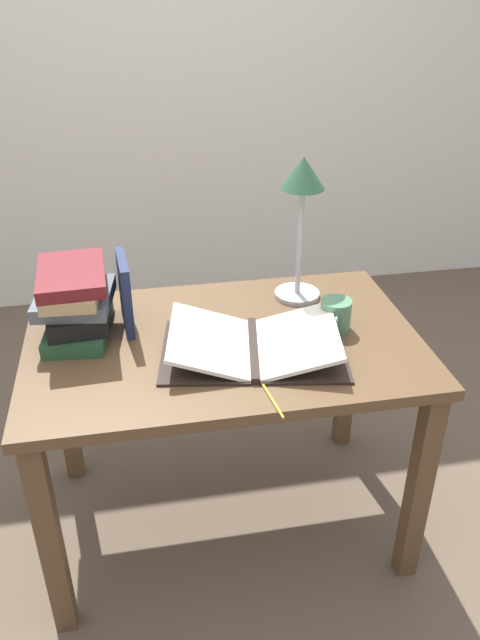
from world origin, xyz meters
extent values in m
plane|color=brown|center=(0.00, 0.00, 0.00)|extent=(12.00, 12.00, 0.00)
cube|color=silver|center=(0.00, 1.83, 1.30)|extent=(8.00, 0.06, 2.60)
cube|color=brown|center=(0.00, 0.00, 0.74)|extent=(1.18, 0.75, 0.03)
cube|color=brown|center=(-0.54, -0.33, 0.36)|extent=(0.06, 0.06, 0.72)
cube|color=brown|center=(0.54, -0.33, 0.36)|extent=(0.06, 0.06, 0.72)
cube|color=brown|center=(-0.54, 0.33, 0.36)|extent=(0.06, 0.06, 0.72)
cube|color=brown|center=(0.54, 0.33, 0.36)|extent=(0.06, 0.06, 0.72)
cube|color=black|center=(0.07, -0.09, 0.77)|extent=(0.08, 0.33, 0.02)
cube|color=black|center=(-0.06, -0.07, 0.76)|extent=(0.31, 0.38, 0.01)
cube|color=black|center=(0.21, -0.11, 0.76)|extent=(0.31, 0.38, 0.01)
cube|color=white|center=(-0.05, -0.07, 0.80)|extent=(0.28, 0.36, 0.08)
cube|color=white|center=(0.20, -0.11, 0.80)|extent=(0.28, 0.36, 0.08)
cube|color=#234C2D|center=(-0.43, 0.11, 0.78)|extent=(0.21, 0.31, 0.05)
cube|color=black|center=(-0.43, 0.11, 0.83)|extent=(0.19, 0.27, 0.06)
cube|color=slate|center=(-0.43, 0.11, 0.88)|extent=(0.24, 0.27, 0.04)
cube|color=tan|center=(-0.43, 0.11, 0.92)|extent=(0.18, 0.30, 0.04)
cube|color=maroon|center=(-0.43, 0.11, 0.95)|extent=(0.20, 0.29, 0.04)
cube|color=#1E284C|center=(-0.28, 0.13, 0.87)|extent=(0.04, 0.19, 0.23)
cylinder|color=#ADADB2|center=(0.29, 0.23, 0.76)|extent=(0.15, 0.15, 0.02)
cylinder|color=#ADADB2|center=(0.29, 0.23, 0.95)|extent=(0.02, 0.02, 0.36)
cone|color=#285138|center=(0.29, 0.23, 1.18)|extent=(0.14, 0.14, 0.10)
cylinder|color=#4C7F5B|center=(0.35, 0.00, 0.80)|extent=(0.09, 0.09, 0.10)
torus|color=#4C7F5B|center=(0.33, -0.05, 0.80)|extent=(0.03, 0.05, 0.05)
cylinder|color=gold|center=(0.07, -0.32, 0.76)|extent=(0.03, 0.17, 0.01)
camera|label=1|loc=(-0.24, -1.59, 1.74)|focal=35.00mm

